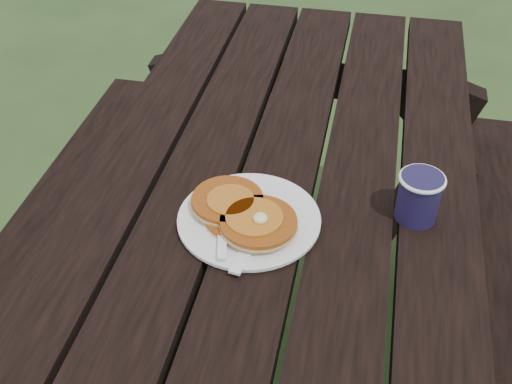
% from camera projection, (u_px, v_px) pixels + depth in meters
% --- Properties ---
extents(picnic_table, '(1.36, 1.80, 0.75)m').
position_uv_depth(picnic_table, '(264.00, 349.00, 1.39)').
color(picnic_table, black).
rests_on(picnic_table, ground).
extents(plate, '(0.26, 0.26, 0.01)m').
position_uv_depth(plate, '(249.00, 220.00, 1.13)').
color(plate, white).
rests_on(plate, picnic_table).
extents(pancake_stack, '(0.20, 0.18, 0.04)m').
position_uv_depth(pancake_stack, '(244.00, 213.00, 1.11)').
color(pancake_stack, '#9D4911').
rests_on(pancake_stack, plate).
extents(knife, '(0.05, 0.18, 0.00)m').
position_uv_depth(knife, '(254.00, 237.00, 1.08)').
color(knife, white).
rests_on(knife, plate).
extents(fork, '(0.07, 0.16, 0.01)m').
position_uv_depth(fork, '(222.00, 236.00, 1.08)').
color(fork, white).
rests_on(fork, plate).
extents(coffee_cup, '(0.08, 0.08, 0.09)m').
position_uv_depth(coffee_cup, '(419.00, 194.00, 1.11)').
color(coffee_cup, '#1C153C').
rests_on(coffee_cup, picnic_table).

